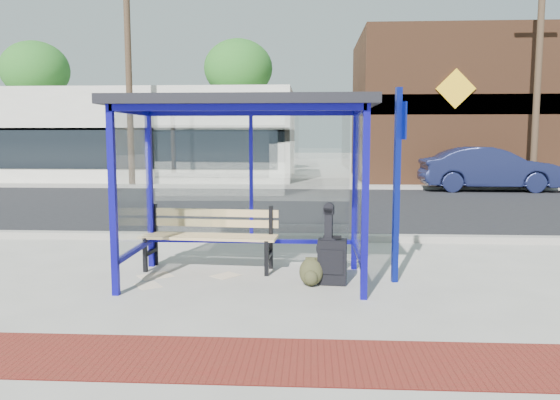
# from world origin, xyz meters

# --- Properties ---
(ground) EXTENTS (120.00, 120.00, 0.00)m
(ground) POSITION_xyz_m (0.00, 0.00, 0.00)
(ground) COLOR #B2ADA0
(ground) RESTS_ON ground
(brick_paver_strip) EXTENTS (60.00, 1.00, 0.01)m
(brick_paver_strip) POSITION_xyz_m (0.00, -2.60, 0.01)
(brick_paver_strip) COLOR maroon
(brick_paver_strip) RESTS_ON ground
(curb_near) EXTENTS (60.00, 0.25, 0.12)m
(curb_near) POSITION_xyz_m (0.00, 2.90, 0.06)
(curb_near) COLOR gray
(curb_near) RESTS_ON ground
(street_asphalt) EXTENTS (60.00, 10.00, 0.00)m
(street_asphalt) POSITION_xyz_m (0.00, 8.00, 0.00)
(street_asphalt) COLOR black
(street_asphalt) RESTS_ON ground
(curb_far) EXTENTS (60.00, 0.25, 0.12)m
(curb_far) POSITION_xyz_m (0.00, 13.10, 0.06)
(curb_far) COLOR gray
(curb_far) RESTS_ON ground
(far_sidewalk) EXTENTS (60.00, 4.00, 0.01)m
(far_sidewalk) POSITION_xyz_m (0.00, 15.00, 0.00)
(far_sidewalk) COLOR #B2ADA0
(far_sidewalk) RESTS_ON ground
(bus_shelter) EXTENTS (3.30, 1.80, 2.42)m
(bus_shelter) POSITION_xyz_m (0.00, 0.07, 2.07)
(bus_shelter) COLOR #110D95
(bus_shelter) RESTS_ON ground
(storefront_white) EXTENTS (18.00, 6.04, 4.00)m
(storefront_white) POSITION_xyz_m (-9.00, 17.99, 2.00)
(storefront_white) COLOR silver
(storefront_white) RESTS_ON ground
(storefront_brown) EXTENTS (10.00, 7.08, 6.40)m
(storefront_brown) POSITION_xyz_m (8.00, 18.49, 3.20)
(storefront_brown) COLOR #59331E
(storefront_brown) RESTS_ON ground
(tree_left) EXTENTS (3.60, 3.60, 7.03)m
(tree_left) POSITION_xyz_m (-14.00, 22.00, 5.45)
(tree_left) COLOR #4C3826
(tree_left) RESTS_ON ground
(tree_mid) EXTENTS (3.60, 3.60, 7.03)m
(tree_mid) POSITION_xyz_m (-3.00, 22.00, 5.45)
(tree_mid) COLOR #4C3826
(tree_mid) RESTS_ON ground
(tree_right) EXTENTS (3.60, 3.60, 7.03)m
(tree_right) POSITION_xyz_m (12.50, 22.00, 5.45)
(tree_right) COLOR #4C3826
(tree_right) RESTS_ON ground
(utility_pole_west) EXTENTS (1.60, 0.24, 8.00)m
(utility_pole_west) POSITION_xyz_m (-6.00, 13.40, 4.11)
(utility_pole_west) COLOR #4C3826
(utility_pole_west) RESTS_ON ground
(utility_pole_east) EXTENTS (1.60, 0.24, 8.00)m
(utility_pole_east) POSITION_xyz_m (9.00, 13.40, 4.11)
(utility_pole_east) COLOR #4C3826
(utility_pole_east) RESTS_ON ground
(bench) EXTENTS (2.00, 0.62, 0.93)m
(bench) POSITION_xyz_m (-0.60, 0.62, 0.53)
(bench) COLOR black
(bench) RESTS_ON ground
(guitar_bag) EXTENTS (0.38, 0.17, 1.01)m
(guitar_bag) POSITION_xyz_m (1.10, -0.10, 0.37)
(guitar_bag) COLOR black
(guitar_bag) RESTS_ON ground
(suitcase) EXTENTS (0.39, 0.28, 0.65)m
(suitcase) POSITION_xyz_m (1.15, -0.09, 0.30)
(suitcase) COLOR black
(suitcase) RESTS_ON ground
(backpack) EXTENTS (0.32, 0.29, 0.37)m
(backpack) POSITION_xyz_m (0.88, -0.20, 0.17)
(backpack) COLOR #32321B
(backpack) RESTS_ON ground
(sign_post) EXTENTS (0.13, 0.32, 2.55)m
(sign_post) POSITION_xyz_m (1.99, 0.06, 1.43)
(sign_post) COLOR navy
(sign_post) RESTS_ON ground
(newspaper_a) EXTENTS (0.54, 0.53, 0.01)m
(newspaper_a) POSITION_xyz_m (-1.28, 0.17, 0.00)
(newspaper_a) COLOR white
(newspaper_a) RESTS_ON ground
(newspaper_b) EXTENTS (0.43, 0.45, 0.01)m
(newspaper_b) POSITION_xyz_m (-1.24, -0.31, 0.00)
(newspaper_b) COLOR white
(newspaper_b) RESTS_ON ground
(newspaper_c) EXTENTS (0.44, 0.45, 0.01)m
(newspaper_c) POSITION_xyz_m (-0.31, 0.24, 0.00)
(newspaper_c) COLOR white
(newspaper_c) RESTS_ON ground
(parked_car) EXTENTS (4.78, 1.73, 1.57)m
(parked_car) POSITION_xyz_m (7.20, 12.74, 0.78)
(parked_car) COLOR #161C3F
(parked_car) RESTS_ON ground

